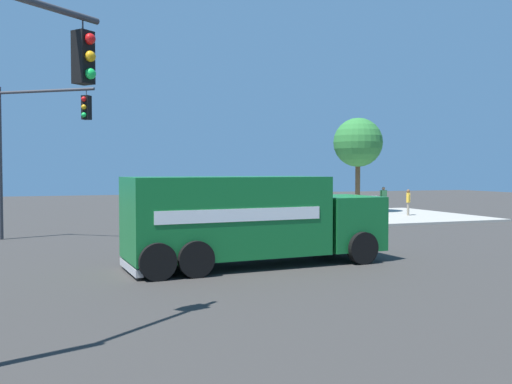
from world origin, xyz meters
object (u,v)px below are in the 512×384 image
object	(u,v)px
pedestrian_near_corner	(383,197)
shade_tree_near	(358,143)
delivery_truck	(249,219)
pedestrian_crossing	(408,201)
traffic_light_primary	(28,139)

from	to	relation	value
pedestrian_near_corner	shade_tree_near	xyz separation A→B (m)	(1.99, 0.02, 3.62)
delivery_truck	pedestrian_near_corner	xyz separation A→B (m)	(-15.14, -16.25, -0.35)
delivery_truck	pedestrian_near_corner	distance (m)	22.21
delivery_truck	pedestrian_crossing	distance (m)	19.62
traffic_light_primary	shade_tree_near	distance (m)	21.13
traffic_light_primary	pedestrian_crossing	distance (m)	21.98
pedestrian_near_corner	pedestrian_crossing	bearing A→B (deg)	83.47
pedestrian_crossing	shade_tree_near	bearing A→B (deg)	-64.10
pedestrian_near_corner	shade_tree_near	world-z (taller)	shade_tree_near
pedestrian_crossing	shade_tree_near	world-z (taller)	shade_tree_near
pedestrian_near_corner	pedestrian_crossing	distance (m)	3.35
delivery_truck	shade_tree_near	bearing A→B (deg)	-129.02
delivery_truck	shade_tree_near	distance (m)	21.14
traffic_light_primary	pedestrian_crossing	xyz separation A→B (m)	(-21.34, -4.23, -3.14)
delivery_truck	pedestrian_crossing	size ratio (longest dim) A/B	5.11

